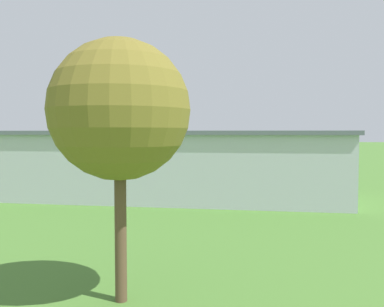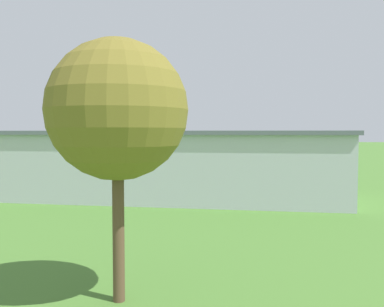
% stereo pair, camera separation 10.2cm
% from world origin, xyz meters
% --- Properties ---
extents(ground_plane, '(400.00, 400.00, 0.00)m').
position_xyz_m(ground_plane, '(0.00, 0.00, 0.00)').
color(ground_plane, '#47752D').
extents(hangar, '(39.95, 13.82, 6.20)m').
position_xyz_m(hangar, '(1.57, 33.51, 3.11)').
color(hangar, '#B7BCC6').
rests_on(hangar, ground_plane).
extents(biplane, '(7.02, 7.80, 3.87)m').
position_xyz_m(biplane, '(0.42, -2.14, 3.83)').
color(biplane, silver).
extents(car_red, '(2.30, 4.34, 1.56)m').
position_xyz_m(car_red, '(22.06, 20.82, 0.81)').
color(car_red, red).
rests_on(car_red, ground_plane).
extents(person_near_hangar_door, '(0.51, 0.51, 1.74)m').
position_xyz_m(person_near_hangar_door, '(-19.41, 21.26, 0.87)').
color(person_near_hangar_door, beige).
rests_on(person_near_hangar_door, ground_plane).
extents(person_by_parked_cars, '(0.54, 0.54, 1.57)m').
position_xyz_m(person_by_parked_cars, '(15.56, 17.80, 0.78)').
color(person_by_parked_cars, '#33723F').
rests_on(person_by_parked_cars, ground_plane).
extents(person_at_fence_line, '(0.48, 0.48, 1.54)m').
position_xyz_m(person_at_fence_line, '(17.39, 16.57, 0.76)').
color(person_at_fence_line, '#33723F').
rests_on(person_at_fence_line, ground_plane).
extents(tree_near_perimeter_road, '(5.01, 5.01, 9.38)m').
position_xyz_m(tree_near_perimeter_road, '(-6.88, 57.16, 6.84)').
color(tree_near_perimeter_road, brown).
rests_on(tree_near_perimeter_road, ground_plane).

